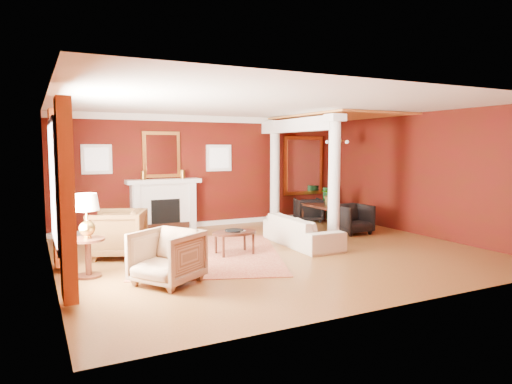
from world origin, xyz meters
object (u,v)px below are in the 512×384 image
armchair_stripe (167,254)px  coffee_table (234,234)px  armchair_leopard (117,231)px  side_table (87,222)px  sofa (302,226)px  dining_table (330,209)px

armchair_stripe → coffee_table: 2.15m
armchair_leopard → side_table: bearing=-7.0°
sofa → coffee_table: bearing=96.2°
sofa → armchair_stripe: bearing=114.9°
sofa → side_table: bearing=98.3°
armchair_stripe → coffee_table: bearing=93.5°
coffee_table → dining_table: 3.99m
sofa → armchair_leopard: bearing=81.4°
sofa → side_table: (-4.36, -0.54, 0.48)m
armchair_leopard → side_table: 1.41m
armchair_leopard → coffee_table: size_ratio=1.12×
side_table → armchair_leopard: bearing=60.9°
sofa → side_table: size_ratio=1.56×
coffee_table → side_table: (-2.73, -0.39, 0.48)m
sofa → dining_table: 2.55m
dining_table → armchair_stripe: bearing=121.3°
armchair_leopard → armchair_stripe: size_ratio=1.09×
coffee_table → dining_table: dining_table is taller
sofa → armchair_stripe: size_ratio=2.31×
armchair_leopard → dining_table: size_ratio=0.61×
armchair_stripe → dining_table: 6.12m
armchair_leopard → sofa: bearing=102.2°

